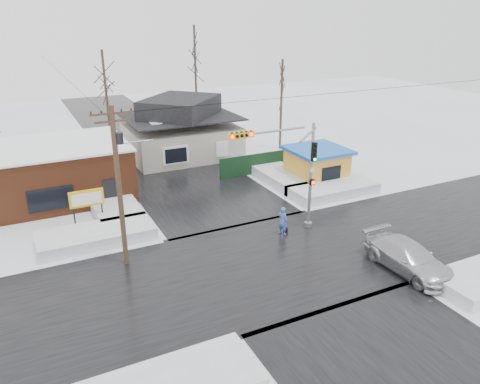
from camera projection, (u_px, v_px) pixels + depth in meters
name	position (u px, v px, depth m)	size (l,w,h in m)	color
ground	(279.00, 260.00, 26.96)	(120.00, 120.00, 0.00)	white
road_ns	(279.00, 260.00, 26.95)	(10.00, 120.00, 0.02)	black
road_ew	(279.00, 260.00, 26.95)	(120.00, 10.00, 0.02)	black
snowbank_nw	(96.00, 236.00, 28.93)	(7.00, 3.00, 0.80)	white
snowbank_ne	(333.00, 189.00, 36.37)	(7.00, 3.00, 0.80)	white
snowbank_nside_w	(112.00, 202.00, 33.93)	(3.00, 8.00, 0.80)	white
snowbank_nside_e	(278.00, 174.00, 39.72)	(3.00, 8.00, 0.80)	white
traffic_signal	(291.00, 165.00, 28.78)	(6.05, 0.68, 7.00)	gray
utility_pole	(120.00, 179.00, 24.73)	(3.15, 0.44, 9.00)	#382619
brick_building	(44.00, 172.00, 35.00)	(12.20, 8.20, 4.12)	brown
marquee_sign	(87.00, 199.00, 30.45)	(2.20, 0.21, 2.55)	black
house	(181.00, 130.00, 45.18)	(10.40, 8.40, 5.76)	#B2AFA1
kiosk	(317.00, 165.00, 38.69)	(4.60, 4.60, 2.88)	gold
fence	(261.00, 163.00, 41.00)	(8.00, 0.12, 1.80)	black
tree_far_left	(104.00, 72.00, 44.09)	(3.00, 3.00, 10.00)	#332821
tree_far_mid	(195.00, 49.00, 49.32)	(3.00, 3.00, 12.00)	#332821
tree_far_right	(282.00, 78.00, 45.99)	(3.00, 3.00, 9.00)	#332821
pedestrian	(283.00, 221.00, 29.67)	(0.69, 0.45, 1.89)	#4165B7
car	(408.00, 257.00, 25.59)	(2.23, 5.50, 1.59)	silver
shopping_bag	(286.00, 230.00, 30.13)	(0.28, 0.12, 0.35)	black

